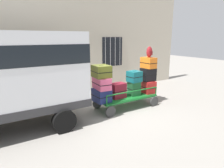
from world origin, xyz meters
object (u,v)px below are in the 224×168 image
at_px(suitcase_left_middle, 102,83).
at_px(suitcase_midright_middle, 148,74).
at_px(suitcase_midleft_bottom, 118,91).
at_px(suitcase_center_middle, 134,76).
at_px(suitcase_left_top, 101,71).
at_px(suitcase_center_bottom, 134,89).
at_px(suitcase_midright_bottom, 147,86).
at_px(backpack, 149,52).
at_px(suitcase_left_bottom, 102,95).
at_px(suitcase_midright_top, 148,63).
at_px(luggage_cart, 126,98).

xyz_separation_m(suitcase_left_middle, suitcase_midright_middle, (2.24, 0.04, 0.09)).
xyz_separation_m(suitcase_midleft_bottom, suitcase_center_middle, (0.75, -0.04, 0.49)).
relative_size(suitcase_left_top, suitcase_center_bottom, 1.21).
bearing_deg(suitcase_midright_middle, suitcase_midright_bottom, 90.00).
bearing_deg(suitcase_left_middle, suitcase_center_bottom, 0.46).
xyz_separation_m(suitcase_midright_middle, backpack, (-0.00, -0.02, 0.94)).
relative_size(suitcase_center_bottom, suitcase_midright_middle, 0.97).
xyz_separation_m(suitcase_left_top, suitcase_midright_middle, (2.24, 0.03, -0.35)).
relative_size(suitcase_left_bottom, suitcase_left_middle, 0.86).
height_order(suitcase_midleft_bottom, suitcase_midright_bottom, suitcase_midleft_bottom).
distance_m(suitcase_left_middle, suitcase_left_top, 0.43).
bearing_deg(suitcase_left_bottom, suitcase_left_middle, -90.00).
distance_m(suitcase_left_bottom, suitcase_midright_top, 2.47).
distance_m(suitcase_left_top, suitcase_center_bottom, 1.72).
height_order(suitcase_midright_middle, suitcase_midright_top, suitcase_midright_top).
height_order(suitcase_left_bottom, suitcase_left_top, suitcase_left_top).
bearing_deg(suitcase_center_middle, suitcase_midright_bottom, 3.24).
distance_m(suitcase_midright_bottom, suitcase_midright_middle, 0.53).
distance_m(suitcase_center_bottom, backpack, 1.62).
bearing_deg(suitcase_midleft_bottom, suitcase_left_bottom, -176.80).
relative_size(suitcase_midleft_bottom, suitcase_midright_bottom, 0.83).
height_order(suitcase_left_top, backpack, backpack).
height_order(suitcase_left_bottom, suitcase_center_bottom, suitcase_center_bottom).
distance_m(suitcase_left_middle, suitcase_center_middle, 1.50).
xyz_separation_m(suitcase_midright_bottom, backpack, (-0.00, -0.04, 1.46)).
distance_m(suitcase_center_middle, suitcase_midright_bottom, 0.92).
bearing_deg(suitcase_midright_middle, suitcase_left_bottom, -179.40).
distance_m(suitcase_center_middle, suitcase_midright_top, 0.90).
height_order(suitcase_left_bottom, suitcase_midright_middle, suitcase_midright_middle).
xyz_separation_m(suitcase_left_middle, suitcase_center_middle, (1.50, 0.01, 0.09)).
height_order(suitcase_left_middle, suitcase_left_top, suitcase_left_top).
bearing_deg(suitcase_midright_bottom, suitcase_left_middle, -178.54).
height_order(luggage_cart, suitcase_left_top, suitcase_left_top).
height_order(suitcase_midright_bottom, suitcase_midright_top, suitcase_midright_top).
xyz_separation_m(luggage_cart, suitcase_left_bottom, (-1.12, -0.00, 0.32)).
relative_size(suitcase_midright_middle, suitcase_midright_top, 0.96).
relative_size(suitcase_midright_top, backpack, 1.38).
bearing_deg(suitcase_left_bottom, suitcase_left_top, -90.00).
distance_m(suitcase_midleft_bottom, suitcase_midright_top, 1.79).
distance_m(luggage_cart, suitcase_left_top, 1.65).
relative_size(luggage_cart, suitcase_center_middle, 4.59).
bearing_deg(suitcase_midright_top, suitcase_midright_bottom, 90.00).
height_order(luggage_cart, suitcase_midleft_bottom, suitcase_midleft_bottom).
bearing_deg(suitcase_left_middle, suitcase_midright_top, 1.15).
relative_size(suitcase_left_middle, suitcase_midright_middle, 1.38).
bearing_deg(suitcase_midright_top, suitcase_left_top, -179.05).
relative_size(suitcase_left_middle, suitcase_midleft_bottom, 1.31).
relative_size(luggage_cart, suitcase_midright_top, 4.09).
height_order(suitcase_midright_bottom, suitcase_midright_middle, suitcase_midright_middle).
xyz_separation_m(suitcase_left_top, suitcase_center_bottom, (1.50, 0.00, -0.85)).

